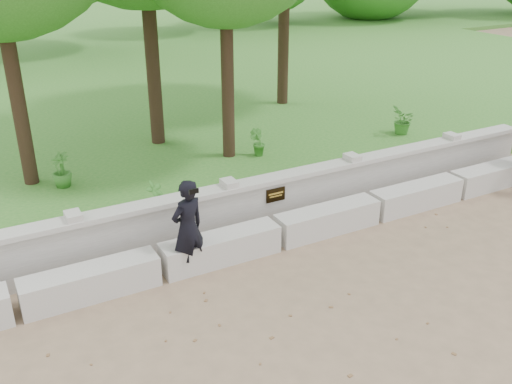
{
  "coord_description": "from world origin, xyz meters",
  "views": [
    {
      "loc": [
        -4.21,
        -5.1,
        4.6
      ],
      "look_at": [
        -0.36,
        1.95,
        1.01
      ],
      "focal_mm": 40.0,
      "sensor_mm": 36.0,
      "label": 1
    }
  ],
  "objects": [
    {
      "name": "shrub_c",
      "position": [
        5.22,
        4.78,
        0.59
      ],
      "size": [
        0.8,
        0.82,
        0.69
      ],
      "primitive_type": "imported",
      "rotation": [
        0.0,
        0.0,
        4.03
      ],
      "color": "#377728",
      "rests_on": "lawn"
    },
    {
      "name": "parapet_wall",
      "position": [
        0.0,
        2.6,
        0.46
      ],
      "size": [
        12.5,
        0.35,
        0.9
      ],
      "color": "#BCB9B1",
      "rests_on": "ground"
    },
    {
      "name": "shrub_a",
      "position": [
        -1.54,
        3.3,
        0.59
      ],
      "size": [
        0.43,
        0.4,
        0.68
      ],
      "primitive_type": "imported",
      "rotation": [
        0.0,
        0.0,
        0.56
      ],
      "color": "#377728",
      "rests_on": "lawn"
    },
    {
      "name": "shrub_d",
      "position": [
        -2.65,
        5.46,
        0.59
      ],
      "size": [
        0.48,
        0.5,
        0.68
      ],
      "primitive_type": "imported",
      "rotation": [
        0.0,
        0.0,
        5.26
      ],
      "color": "#377728",
      "rests_on": "lawn"
    },
    {
      "name": "lawn",
      "position": [
        0.0,
        14.0,
        0.12
      ],
      "size": [
        40.0,
        22.0,
        0.25
      ],
      "primitive_type": "cube",
      "color": "#2A6D22",
      "rests_on": "ground"
    },
    {
      "name": "shrub_b",
      "position": [
        1.44,
        5.17,
        0.55
      ],
      "size": [
        0.41,
        0.42,
        0.6
      ],
      "primitive_type": "imported",
      "rotation": [
        0.0,
        0.0,
        2.26
      ],
      "color": "#377728",
      "rests_on": "lawn"
    },
    {
      "name": "concrete_bench",
      "position": [
        0.0,
        1.9,
        0.22
      ],
      "size": [
        11.9,
        0.45,
        0.45
      ],
      "color": "beige",
      "rests_on": "ground"
    },
    {
      "name": "man_main",
      "position": [
        -1.57,
        1.8,
        0.76
      ],
      "size": [
        0.63,
        0.59,
        1.51
      ],
      "color": "black",
      "rests_on": "ground"
    },
    {
      "name": "ground",
      "position": [
        0.0,
        0.0,
        0.0
      ],
      "size": [
        80.0,
        80.0,
        0.0
      ],
      "primitive_type": "plane",
      "color": "#8F7558",
      "rests_on": "ground"
    }
  ]
}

